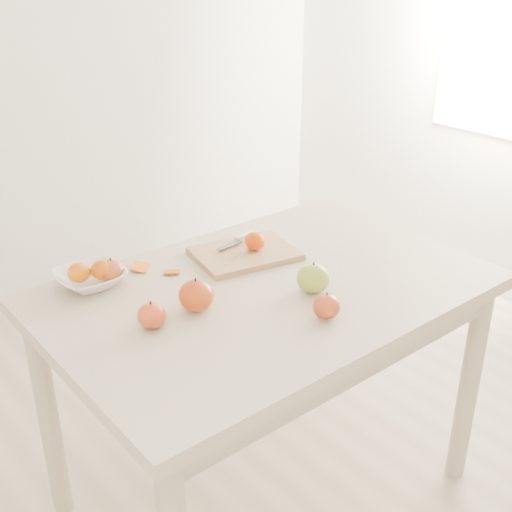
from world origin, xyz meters
TOP-DOWN VIEW (x-y plane):
  - ground at (0.00, 0.00)m, footprint 3.50×3.50m
  - table at (0.00, 0.00)m, footprint 1.20×0.80m
  - cutting_board at (0.07, 0.18)m, footprint 0.33×0.27m
  - board_tangerine at (0.10, 0.17)m, footprint 0.06×0.06m
  - fruit_bowl at (-0.38, 0.30)m, footprint 0.18×0.18m
  - bowl_tangerine_near at (-0.40, 0.31)m, footprint 0.06×0.06m
  - bowl_tangerine_far at (-0.35, 0.29)m, footprint 0.06×0.06m
  - orange_peel_a at (-0.22, 0.31)m, footprint 0.07×0.07m
  - orange_peel_b at (-0.16, 0.23)m, footprint 0.06×0.05m
  - paring_knife at (0.11, 0.26)m, footprint 0.17×0.05m
  - apple_green at (0.07, -0.11)m, footprint 0.09×0.09m
  - apple_red_b at (-0.23, 0.01)m, footprint 0.09×0.09m
  - apple_red_d at (-0.36, 0.01)m, footprint 0.07×0.07m
  - apple_red_a at (-0.32, 0.28)m, footprint 0.07×0.07m
  - apple_red_c at (0.00, -0.22)m, footprint 0.07×0.07m

SIDE VIEW (x-z plane):
  - ground at x=0.00m, z-range 0.00..0.00m
  - table at x=0.00m, z-range 0.28..1.03m
  - orange_peel_a at x=-0.22m, z-range 0.75..0.76m
  - orange_peel_b at x=-0.16m, z-range 0.75..0.76m
  - cutting_board at x=0.07m, z-range 0.75..0.77m
  - fruit_bowl at x=-0.38m, z-range 0.75..0.80m
  - paring_knife at x=0.11m, z-range 0.77..0.78m
  - apple_red_c at x=0.00m, z-range 0.75..0.81m
  - apple_red_d at x=-0.36m, z-range 0.75..0.81m
  - apple_red_a at x=-0.32m, z-range 0.75..0.82m
  - apple_green at x=0.07m, z-range 0.75..0.83m
  - apple_red_b at x=-0.23m, z-range 0.75..0.83m
  - bowl_tangerine_far at x=-0.35m, z-range 0.77..0.82m
  - bowl_tangerine_near at x=-0.40m, z-range 0.77..0.82m
  - board_tangerine at x=0.10m, z-range 0.77..0.82m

